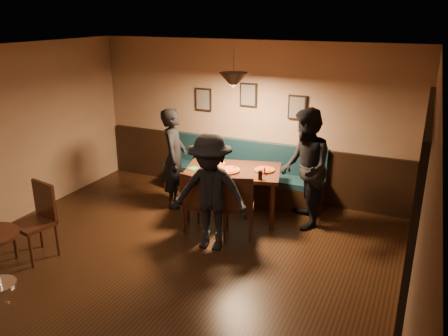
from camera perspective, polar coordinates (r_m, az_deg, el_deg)
name	(u,v)px	position (r m, az deg, el deg)	size (l,w,h in m)	color
floor	(144,286)	(5.94, -10.08, -14.47)	(7.00, 7.00, 0.00)	black
ceiling	(128,57)	(4.98, -11.98, 13.48)	(7.00, 7.00, 0.00)	silver
wall_back	(249,119)	(8.27, 3.12, 6.14)	(6.00, 6.00, 0.00)	#8C704F
wall_right	(417,232)	(4.41, 23.18, -7.42)	(7.00, 7.00, 0.00)	#8C704F
wainscot	(247,167)	(8.49, 2.93, 0.17)	(5.88, 0.06, 1.00)	black
booth_bench	(242,171)	(8.25, 2.24, -0.39)	(3.00, 0.60, 1.00)	#0F232D
window_frame	(417,201)	(4.83, 23.12, -3.80)	(0.06, 2.56, 1.86)	black
window_glass	(414,200)	(4.83, 22.77, -3.75)	(2.40, 2.40, 0.00)	black
picture_left	(203,99)	(8.54, -2.61, 8.62)	(0.32, 0.04, 0.42)	black
picture_center	(248,95)	(8.15, 3.10, 9.18)	(0.32, 0.04, 0.42)	black
picture_right	(297,107)	(7.90, 9.21, 7.53)	(0.32, 0.04, 0.42)	black
pendant_lamp	(234,81)	(7.04, 1.20, 10.91)	(0.44, 0.44, 0.25)	black
dining_table	(233,192)	(7.53, 1.11, -3.10)	(1.53, 0.98, 0.82)	black
chair_near_left	(200,202)	(6.95, -2.99, -4.33)	(0.44, 0.44, 0.99)	black
chair_near_right	(239,205)	(6.81, 1.86, -4.67)	(0.45, 0.45, 1.02)	black
diner_left	(174,158)	(7.81, -6.27, 1.23)	(0.63, 0.42, 1.74)	black
diner_right	(305,169)	(7.12, 10.16, -0.09)	(0.92, 0.72, 1.89)	black
diner_front	(210,193)	(6.35, -1.73, -3.15)	(1.10, 0.63, 1.70)	black
pizza_a	(214,163)	(7.59, -1.25, 0.57)	(0.37, 0.37, 0.04)	#C56B25
pizza_b	(228,170)	(7.27, 0.47, -0.27)	(0.39, 0.39, 0.04)	gold
pizza_c	(265,170)	(7.33, 5.14, -0.21)	(0.32, 0.32, 0.04)	orange
soda_glass	(260,175)	(6.93, 4.58, -0.87)	(0.07, 0.07, 0.15)	black
tabasco_bottle	(265,170)	(7.16, 5.14, -0.31)	(0.03, 0.03, 0.13)	#A41605
napkin_a	(206,160)	(7.86, -2.31, 1.07)	(0.16, 0.16, 0.01)	#1B6628
napkin_b	(194,168)	(7.43, -3.83, -0.03)	(0.17, 0.17, 0.01)	#1F752B
cutlery_set	(222,176)	(7.08, -0.21, -0.97)	(0.02, 0.21, 0.00)	#BAB9BE
cafe_chair_far	(33,223)	(6.75, -22.89, -6.35)	(0.47, 0.47, 1.05)	black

